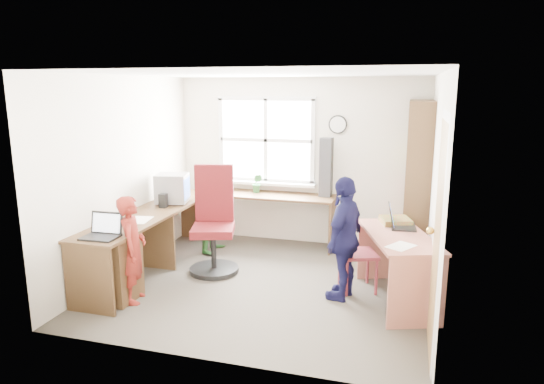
% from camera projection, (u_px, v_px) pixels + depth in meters
% --- Properties ---
extents(room, '(3.64, 3.44, 2.44)m').
position_uv_depth(room, '(269.00, 180.00, 5.52)').
color(room, '#3E3931').
rests_on(room, ground).
extents(l_desk, '(2.38, 2.95, 0.75)m').
position_uv_depth(l_desk, '(152.00, 244.00, 5.67)').
color(l_desk, '#4E351F').
rests_on(l_desk, ground).
extents(right_desk, '(0.98, 1.41, 0.74)m').
position_uv_depth(right_desk, '(398.00, 253.00, 5.13)').
color(right_desk, '#B36B59').
rests_on(right_desk, ground).
extents(bookshelf, '(0.30, 1.02, 2.10)m').
position_uv_depth(bookshelf, '(417.00, 188.00, 6.15)').
color(bookshelf, '#4E351F').
rests_on(bookshelf, ground).
extents(swivel_chair, '(0.76, 0.76, 1.31)m').
position_uv_depth(swivel_chair, '(214.00, 226.00, 6.02)').
color(swivel_chair, black).
rests_on(swivel_chair, ground).
extents(wooden_chair, '(0.50, 0.50, 0.90)m').
position_uv_depth(wooden_chair, '(352.00, 249.00, 5.42)').
color(wooden_chair, maroon).
rests_on(wooden_chair, ground).
extents(crt_monitor, '(0.47, 0.44, 0.39)m').
position_uv_depth(crt_monitor, '(172.00, 188.00, 6.40)').
color(crt_monitor, gray).
rests_on(crt_monitor, l_desk).
extents(laptop_left, '(0.36, 0.31, 0.24)m').
position_uv_depth(laptop_left, '(103.00, 231.00, 4.98)').
color(laptop_left, black).
rests_on(laptop_left, l_desk).
extents(laptop_right, '(0.33, 0.38, 0.25)m').
position_uv_depth(laptop_right, '(398.00, 222.00, 5.35)').
color(laptop_right, black).
rests_on(laptop_right, right_desk).
extents(speaker_a, '(0.09, 0.09, 0.18)m').
position_uv_depth(speaker_a, '(163.00, 201.00, 6.18)').
color(speaker_a, black).
rests_on(speaker_a, l_desk).
extents(speaker_b, '(0.13, 0.13, 0.20)m').
position_uv_depth(speaker_b, '(178.00, 192.00, 6.68)').
color(speaker_b, black).
rests_on(speaker_b, l_desk).
extents(cd_tower, '(0.18, 0.16, 0.83)m').
position_uv_depth(cd_tower, '(326.00, 167.00, 6.75)').
color(cd_tower, black).
rests_on(cd_tower, l_desk).
extents(game_box, '(0.39, 0.39, 0.06)m').
position_uv_depth(game_box, '(395.00, 221.00, 5.50)').
color(game_box, red).
rests_on(game_box, right_desk).
extents(paper_a, '(0.28, 0.36, 0.00)m').
position_uv_depth(paper_a, '(140.00, 220.00, 5.61)').
color(paper_a, white).
rests_on(paper_a, l_desk).
extents(paper_b, '(0.32, 0.35, 0.00)m').
position_uv_depth(paper_b, '(401.00, 246.00, 4.71)').
color(paper_b, white).
rests_on(paper_b, right_desk).
extents(potted_plant, '(0.16, 0.13, 0.28)m').
position_uv_depth(potted_plant, '(257.00, 183.00, 7.05)').
color(potted_plant, '#2D723A').
rests_on(potted_plant, l_desk).
extents(person_red, '(0.40, 0.49, 1.16)m').
position_uv_depth(person_red, '(133.00, 249.00, 5.12)').
color(person_red, maroon).
rests_on(person_red, ground).
extents(person_green, '(0.48, 0.60, 1.17)m').
position_uv_depth(person_green, '(217.00, 210.00, 6.73)').
color(person_green, '#2C692A').
rests_on(person_green, ground).
extents(person_navy, '(0.51, 0.85, 1.35)m').
position_uv_depth(person_navy, '(345.00, 238.00, 5.19)').
color(person_navy, '#13133B').
rests_on(person_navy, ground).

